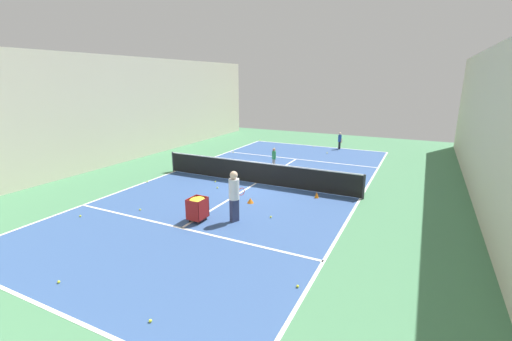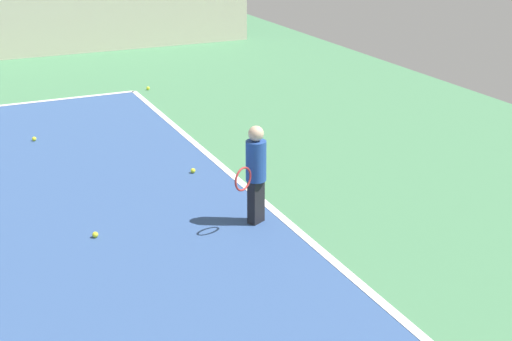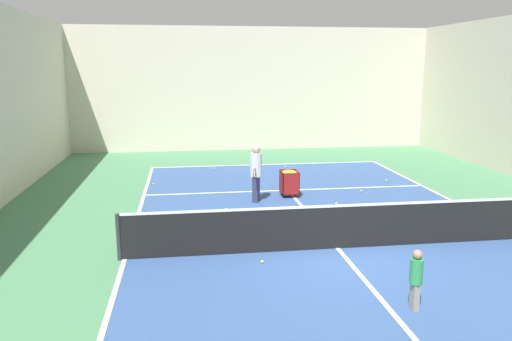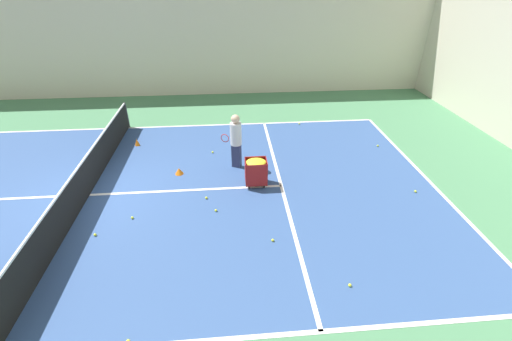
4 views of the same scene
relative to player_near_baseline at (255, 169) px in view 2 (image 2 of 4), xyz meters
name	(u,v)px [view 2 (image 2 of 4)]	position (x,y,z in m)	size (l,w,h in m)	color
line_baseline_near	(228,171)	(1.68, -0.35, -0.67)	(9.73, 0.10, 0.00)	white
player_near_baseline	(255,169)	(0.00, 0.00, 0.00)	(0.42, 0.53, 1.19)	black
tennis_ball_2	(193,171)	(1.83, 0.12, -0.64)	(0.07, 0.07, 0.07)	yellow
tennis_ball_12	(34,139)	(4.19, 1.91, -0.64)	(0.07, 0.07, 0.07)	yellow
tennis_ball_16	(148,88)	(6.54, -0.64, -0.64)	(0.07, 0.07, 0.07)	yellow
tennis_ball_17	(95,235)	(0.39, 1.80, -0.64)	(0.07, 0.07, 0.07)	yellow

